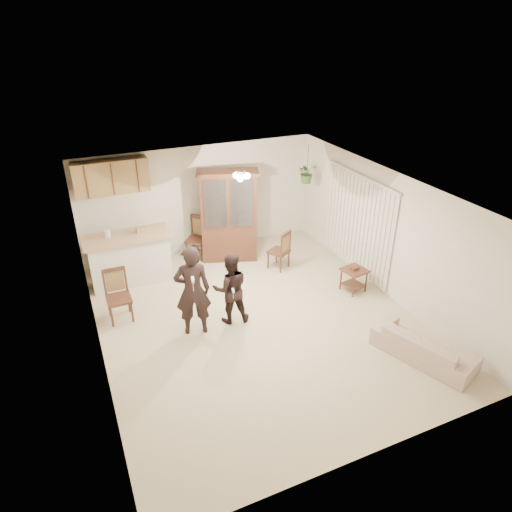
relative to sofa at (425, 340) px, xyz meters
name	(u,v)px	position (x,y,z in m)	size (l,w,h in m)	color
floor	(258,320)	(-2.06, 2.05, -0.37)	(6.50, 6.50, 0.00)	beige
ceiling	(258,192)	(-2.06, 2.05, 2.13)	(5.50, 6.50, 0.02)	silver
wall_back	(200,200)	(-2.06, 5.30, 0.88)	(5.50, 0.02, 2.50)	beige
wall_front	(373,384)	(-2.06, -1.20, 0.88)	(5.50, 0.02, 2.50)	beige
wall_left	(91,296)	(-4.81, 2.05, 0.88)	(0.02, 6.50, 2.50)	beige
wall_right	(387,234)	(0.69, 2.05, 0.88)	(0.02, 6.50, 2.50)	beige
breakfast_bar	(130,261)	(-3.91, 4.40, 0.13)	(1.60, 0.55, 1.00)	silver
bar_top	(127,237)	(-3.91, 4.40, 0.68)	(1.75, 0.70, 0.08)	tan
upper_cabinets	(111,177)	(-3.96, 5.12, 1.73)	(1.50, 0.34, 0.70)	olive
vertical_blinds	(357,224)	(0.65, 2.95, 0.73)	(0.06, 2.30, 2.10)	silver
ceiling_fixture	(241,176)	(-1.86, 3.25, 2.03)	(0.36, 0.36, 0.20)	#FFECBF
hanging_plant	(307,173)	(0.24, 4.45, 1.48)	(0.43, 0.37, 0.48)	#366026
plant_cord	(308,159)	(0.24, 4.45, 1.81)	(0.01, 0.01, 0.65)	black
sofa	(425,340)	(0.00, 0.00, 0.00)	(1.87, 0.73, 0.73)	beige
adult	(192,288)	(-3.20, 2.20, 0.53)	(0.66, 0.43, 1.80)	black
child	(231,289)	(-2.49, 2.26, 0.31)	(0.66, 0.51, 1.35)	black
china_hutch	(229,217)	(-1.63, 4.59, 0.66)	(1.42, 0.93, 2.08)	#3C2416
side_table	(354,280)	(0.16, 2.22, -0.11)	(0.52, 0.52, 0.55)	#3C2416
chair_bar	(120,306)	(-4.35, 3.12, -0.09)	(0.44, 0.44, 0.99)	#3C2416
chair_hutch_left	(197,246)	(-2.31, 4.95, -0.09)	(0.61, 0.61, 0.98)	#3C2416
chair_hutch_right	(279,257)	(-0.81, 3.70, -0.11)	(0.55, 0.55, 0.91)	#3C2416
controller_adult	(193,280)	(-3.28, 1.82, 0.93)	(0.05, 0.15, 0.05)	white
controller_child	(233,290)	(-2.56, 1.96, 0.47)	(0.04, 0.12, 0.04)	white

